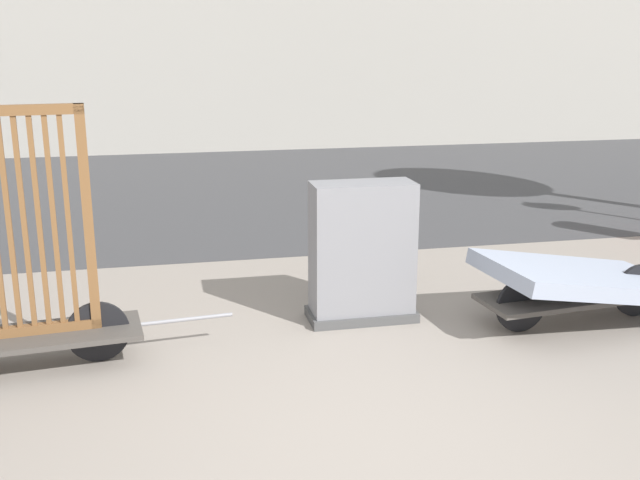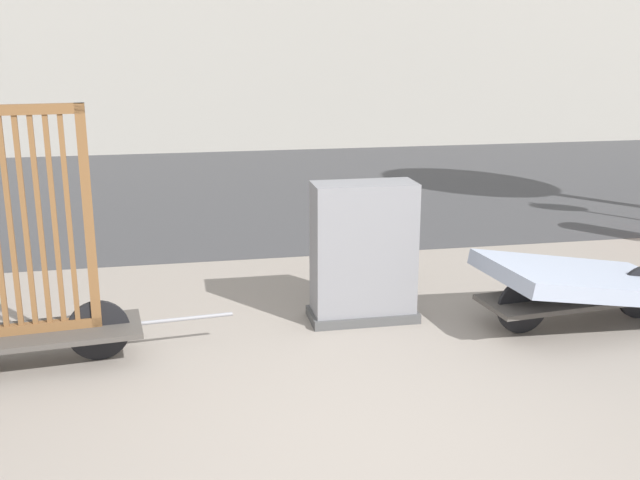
# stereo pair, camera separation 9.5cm
# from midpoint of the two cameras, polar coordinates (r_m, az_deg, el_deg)

# --- Properties ---
(ground_plane) EXTENTS (60.00, 60.00, 0.00)m
(ground_plane) POSITION_cam_midpoint_polar(r_m,az_deg,el_deg) (4.65, 3.42, -15.12)
(ground_plane) COLOR gray
(road_strip) EXTENTS (56.00, 8.15, 0.01)m
(road_strip) POSITION_cam_midpoint_polar(r_m,az_deg,el_deg) (12.19, -6.70, 3.96)
(road_strip) COLOR #424244
(road_strip) RESTS_ON ground_plane
(bike_cart_with_bedframe) EXTENTS (2.50, 0.73, 1.91)m
(bike_cart_with_bedframe) POSITION_cam_midpoint_polar(r_m,az_deg,el_deg) (5.74, -23.04, -3.04)
(bike_cart_with_bedframe) COLOR #4C4742
(bike_cart_with_bedframe) RESTS_ON ground_plane
(bike_cart_with_mattress) EXTENTS (2.50, 1.17, 0.60)m
(bike_cart_with_mattress) POSITION_cam_midpoint_polar(r_m,az_deg,el_deg) (6.63, 19.01, -3.00)
(bike_cart_with_mattress) COLOR #4C4742
(bike_cart_with_mattress) RESTS_ON ground_plane
(utility_cabinet) EXTENTS (0.92, 0.44, 1.19)m
(utility_cabinet) POSITION_cam_midpoint_polar(r_m,az_deg,el_deg) (6.32, 2.80, -1.30)
(utility_cabinet) COLOR #4C4C4C
(utility_cabinet) RESTS_ON ground_plane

